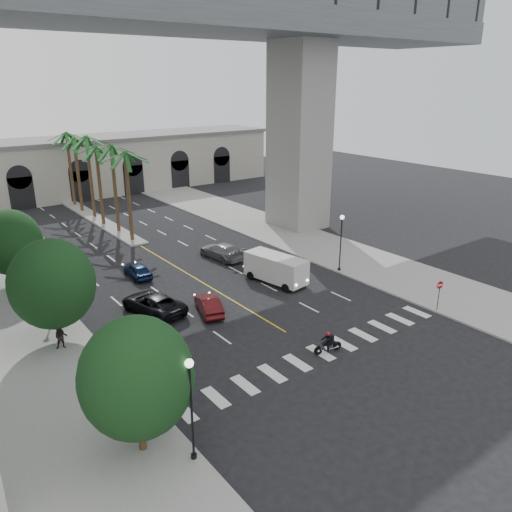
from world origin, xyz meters
The scene contains 30 objects.
ground centered at (0.00, 0.00, 0.00)m, with size 140.00×140.00×0.00m, color black.
sidewalk_left centered at (-15.00, 15.00, 0.07)m, with size 8.00×100.00×0.15m, color gray.
sidewalk_right centered at (15.00, 15.00, 0.07)m, with size 8.00×100.00×0.15m, color gray.
median centered at (0.00, 38.00, 0.10)m, with size 2.00×24.00×0.20m, color gray.
pier_building centered at (0.00, 55.00, 4.27)m, with size 71.00×10.50×8.50m.
bridge centered at (3.42, 22.00, 18.51)m, with size 75.00×13.00×26.00m.
palm_a centered at (0.00, 28.00, 9.10)m, with size 3.20×3.20×10.30m.
palm_b centered at (0.10, 32.00, 9.37)m, with size 3.20×3.20×10.60m.
palm_c centered at (-0.20, 36.00, 8.91)m, with size 3.20×3.20×10.10m.
palm_d centered at (0.15, 40.00, 9.65)m, with size 3.20×3.20×10.90m.
palm_e centered at (-0.10, 44.00, 9.19)m, with size 3.20×3.20×10.40m.
palm_f centered at (0.20, 48.00, 9.46)m, with size 3.20×3.20×10.70m.
street_tree_near centered at (-13.00, -3.00, 4.02)m, with size 5.20×5.20×6.89m.
street_tree_mid centered at (-13.00, 10.00, 4.21)m, with size 5.44×5.44×7.21m.
street_tree_far centered at (-13.00, 22.00, 3.90)m, with size 5.04×5.04×6.68m.
lamp_post_left_near centered at (-11.40, -5.00, 3.22)m, with size 0.40×0.40×5.35m.
lamp_post_left_far centered at (-11.40, 16.00, 3.22)m, with size 0.40×0.40×5.35m.
lamp_post_right centered at (11.40, 8.00, 3.22)m, with size 0.40×0.40×5.35m.
traffic_signal_near centered at (-11.30, -2.50, 2.51)m, with size 0.25×0.18×3.65m.
traffic_signal_far centered at (-11.30, 1.50, 2.51)m, with size 0.25×0.18×3.65m.
motorcycle_rider centered at (0.46, -1.72, 0.66)m, with size 2.01×0.62×1.46m.
car_a centered at (5.48, 11.06, 0.75)m, with size 1.78×4.42×1.51m, color #A2A1A6.
car_b centered at (-2.70, 7.80, 0.67)m, with size 1.42×4.08×1.34m, color #470E10.
car_c centered at (-6.03, 10.31, 0.79)m, with size 2.61×5.66×1.57m, color black.
car_d centered at (4.77, 17.48, 0.77)m, with size 2.17×5.34×1.55m, color slate.
car_e centered at (-3.95, 17.74, 0.67)m, with size 1.57×3.91×1.33m, color #0D1D3F.
cargo_van centered at (5.13, 9.44, 1.35)m, with size 3.09×5.97×2.42m.
pedestrian_a centered at (-11.50, 1.45, 1.01)m, with size 0.63×0.41×1.72m, color black.
pedestrian_b centered at (-13.22, 8.79, 0.97)m, with size 0.80×0.62×1.64m, color black.
do_not_enter_sign centered at (11.26, -2.36, 1.81)m, with size 0.60×0.15×2.49m.
Camera 1 is at (-20.22, -21.59, 16.59)m, focal length 35.00 mm.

